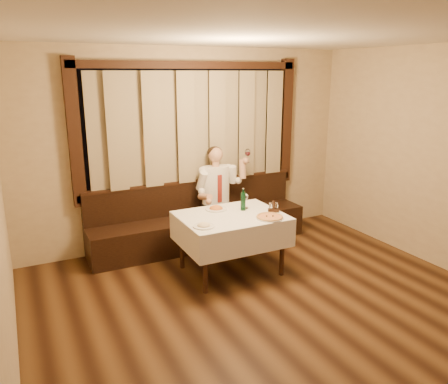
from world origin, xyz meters
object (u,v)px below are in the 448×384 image
pizza (270,217)px  pasta_red (216,207)px  green_bottle (243,201)px  seated_man (218,189)px  dining_table (231,223)px  pasta_cream (204,224)px  banquette (199,224)px  cruet_caddy (274,208)px

pizza → pasta_red: size_ratio=1.22×
pizza → green_bottle: (-0.13, 0.42, 0.11)m
green_bottle → seated_man: bearing=86.5°
pizza → seated_man: size_ratio=0.23×
dining_table → pizza: size_ratio=3.77×
pasta_cream → seated_man: 1.39m
seated_man → dining_table: bearing=-106.4°
banquette → green_bottle: 1.11m
dining_table → cruet_caddy: bearing=-14.1°
pasta_red → pizza: bearing=-53.8°
pizza → banquette: bearing=104.9°
pasta_cream → green_bottle: size_ratio=0.84×
pasta_cream → cruet_caddy: bearing=6.2°
pizza → pasta_red: bearing=126.2°
green_bottle → seated_man: 0.83m
banquette → pasta_cream: (-0.48, -1.27, 0.48)m
green_bottle → pasta_cream: bearing=-153.8°
pizza → cruet_caddy: size_ratio=2.29×
pasta_red → banquette: bearing=84.1°
dining_table → pizza: pizza is taller
dining_table → banquette: bearing=90.0°
banquette → green_bottle: bearing=-76.4°
dining_table → pasta_red: bearing=105.6°
pizza → green_bottle: size_ratio=1.15×
banquette → cruet_caddy: bearing=-65.4°
banquette → pasta_cream: 1.43m
dining_table → pasta_red: 0.32m
pizza → seated_man: bearing=93.8°
pizza → cruet_caddy: 0.26m
seated_man → pasta_cream: bearing=-122.5°
cruet_caddy → banquette: bearing=134.4°
cruet_caddy → seated_man: 1.10m
cruet_caddy → pasta_cream: bearing=-154.0°
dining_table → green_bottle: (0.22, 0.10, 0.23)m
seated_man → green_bottle: bearing=-93.5°
banquette → dining_table: 1.08m
green_bottle → seated_man: seated_man is taller
dining_table → pizza: bearing=-41.7°
pasta_red → seated_man: size_ratio=0.19×
pasta_red → dining_table: bearing=-74.4°
pasta_red → cruet_caddy: cruet_caddy is taller
dining_table → seated_man: seated_man is taller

